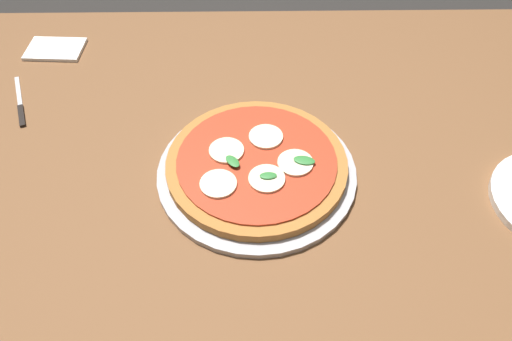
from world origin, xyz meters
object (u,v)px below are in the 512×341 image
object	(u,v)px
napkin	(55,49)
knife	(20,107)
pizza	(255,163)
dining_table	(257,209)
serving_tray	(256,172)

from	to	relation	value
napkin	knife	distance (m)	0.21
pizza	napkin	world-z (taller)	pizza
pizza	knife	xyz separation A→B (m)	(-0.49, 0.19, -0.02)
dining_table	pizza	bearing A→B (deg)	96.29
napkin	pizza	bearing A→B (deg)	-39.89
serving_tray	napkin	distance (m)	0.62
napkin	knife	size ratio (longest dim) A/B	0.78
knife	dining_table	bearing A→B (deg)	-23.04
dining_table	pizza	world-z (taller)	pizza
dining_table	serving_tray	size ratio (longest dim) A/B	3.92
pizza	knife	world-z (taller)	pizza
napkin	knife	bearing A→B (deg)	-95.64
serving_tray	napkin	bearing A→B (deg)	139.79
dining_table	serving_tray	world-z (taller)	serving_tray
dining_table	serving_tray	xyz separation A→B (m)	(-0.00, 0.02, 0.09)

